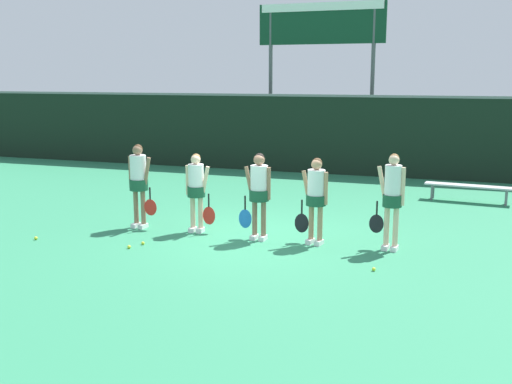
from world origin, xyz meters
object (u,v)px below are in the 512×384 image
object	(u,v)px
player_3	(316,194)
player_0	(139,178)
tennis_ball_2	(129,247)
tennis_ball_3	(374,269)
player_1	(197,187)
tennis_ball_4	(36,238)
tennis_ball_0	(242,219)
scoreboard	(321,37)
player_4	(392,194)
player_2	(259,189)
tennis_ball_1	(143,243)
bench_courtside	(469,187)
tennis_ball_5	(210,211)

from	to	relation	value
player_3	player_0	bearing A→B (deg)	-169.22
tennis_ball_2	tennis_ball_3	distance (m)	4.54
player_1	tennis_ball_4	size ratio (longest dim) A/B	23.45
player_0	tennis_ball_0	xyz separation A→B (m)	(1.84, 1.27, -1.03)
scoreboard	player_4	distance (m)	11.33
scoreboard	tennis_ball_3	size ratio (longest dim) A/B	88.44
player_1	player_3	bearing A→B (deg)	-4.40
player_0	tennis_ball_3	distance (m)	5.41
player_1	tennis_ball_4	distance (m)	3.33
player_2	tennis_ball_1	world-z (taller)	player_2
player_2	tennis_ball_4	distance (m)	4.52
tennis_ball_0	tennis_ball_2	size ratio (longest dim) A/B	1.05
tennis_ball_3	player_3	bearing A→B (deg)	135.49
player_4	player_3	bearing A→B (deg)	-170.41
bench_courtside	tennis_ball_2	xyz separation A→B (m)	(-6.04, -6.58, -0.35)
player_0	player_3	xyz separation A→B (m)	(3.83, -0.04, -0.07)
player_1	tennis_ball_4	bearing A→B (deg)	-151.50
player_1	tennis_ball_1	size ratio (longest dim) A/B	25.40
player_4	player_0	bearing A→B (deg)	-172.68
player_0	player_3	size ratio (longest dim) A/B	1.07
player_3	tennis_ball_2	world-z (taller)	player_3
player_2	player_1	bearing A→B (deg)	175.73
tennis_ball_2	tennis_ball_1	bearing A→B (deg)	70.08
player_4	tennis_ball_4	distance (m)	6.96
player_1	tennis_ball_1	bearing A→B (deg)	-116.89
bench_courtside	tennis_ball_2	bearing A→B (deg)	-126.81
player_2	tennis_ball_2	bearing A→B (deg)	-144.15
tennis_ball_0	player_4	bearing A→B (deg)	-20.06
tennis_ball_1	player_3	bearing A→B (deg)	20.14
player_3	tennis_ball_2	distance (m)	3.66
tennis_ball_3	scoreboard	bearing A→B (deg)	107.50
player_3	tennis_ball_1	world-z (taller)	player_3
tennis_ball_3	tennis_ball_4	world-z (taller)	tennis_ball_4
scoreboard	tennis_ball_4	distance (m)	12.89
player_2	tennis_ball_3	size ratio (longest dim) A/B	26.78
tennis_ball_1	tennis_ball_3	world-z (taller)	same
tennis_ball_3	player_1	bearing A→B (deg)	160.07
scoreboard	player_4	world-z (taller)	scoreboard
bench_courtside	tennis_ball_4	xyz separation A→B (m)	(-8.11, -6.64, -0.35)
tennis_ball_1	tennis_ball_3	bearing A→B (deg)	-1.92
player_1	player_4	world-z (taller)	player_4
scoreboard	player_1	xyz separation A→B (m)	(-0.23, -10.08, -3.57)
player_0	tennis_ball_1	bearing A→B (deg)	-52.79
player_0	tennis_ball_2	size ratio (longest dim) A/B	26.25
tennis_ball_1	tennis_ball_5	size ratio (longest dim) A/B	0.96
player_1	tennis_ball_0	world-z (taller)	player_1
player_3	tennis_ball_1	xyz separation A→B (m)	(-3.11, -1.14, -0.96)
player_3	player_4	distance (m)	1.42
scoreboard	player_0	xyz separation A→B (m)	(-1.53, -10.15, -3.46)
player_1	player_2	world-z (taller)	player_2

